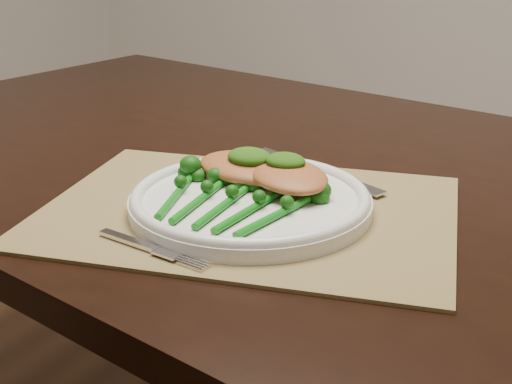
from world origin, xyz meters
The scene contains 10 objects.
dining_table centered at (0.14, -0.06, 0.38)m, with size 1.71×1.12×0.75m.
placemat centered at (0.20, -0.25, 0.75)m, with size 0.48×0.36×0.00m, color olive.
dinner_plate centered at (0.20, -0.25, 0.77)m, with size 0.29×0.29×0.03m.
knife centered at (0.19, -0.09, 0.76)m, with size 0.22×0.10×0.01m.
fork centered at (0.18, -0.40, 0.76)m, with size 0.15×0.03×0.00m.
chicken_fillet_left centered at (0.16, -0.19, 0.79)m, with size 0.14×0.10×0.03m, color #AE6332.
chicken_fillet_right centered at (0.23, -0.21, 0.79)m, with size 0.13×0.09×0.03m, color #AE6332.
pesto_dollop_left centered at (0.17, -0.20, 0.80)m, with size 0.06×0.05×0.02m, color #183F09.
pesto_dollop_right centered at (0.22, -0.20, 0.80)m, with size 0.05×0.04×0.02m, color #183F09.
broccolini_bundle centered at (0.19, -0.30, 0.78)m, with size 0.16×0.18×0.04m.
Camera 1 is at (0.60, -0.92, 1.08)m, focal length 50.00 mm.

